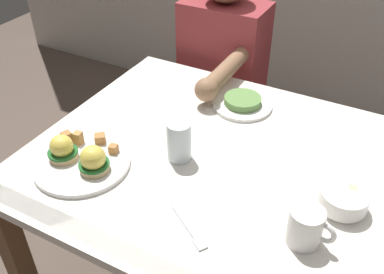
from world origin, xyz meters
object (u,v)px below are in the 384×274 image
object	(u,v)px
fork	(190,229)
water_glass_far	(179,143)
fruit_bowl	(343,200)
eggs_benedict_plate	(81,159)
coffee_mug	(306,226)
diner_person	(220,74)
dining_table	(238,191)
side_plate	(242,103)

from	to	relation	value
fork	water_glass_far	size ratio (longest dim) A/B	1.16
fruit_bowl	water_glass_far	size ratio (longest dim) A/B	1.00
eggs_benedict_plate	coffee_mug	distance (m)	0.63
fruit_bowl	diner_person	xyz separation A→B (m)	(-0.63, 0.64, -0.12)
fork	diner_person	size ratio (longest dim) A/B	0.12
coffee_mug	diner_person	distance (m)	0.99
dining_table	eggs_benedict_plate	world-z (taller)	eggs_benedict_plate
side_plate	diner_person	world-z (taller)	diner_person
dining_table	fruit_bowl	xyz separation A→B (m)	(0.29, -0.04, 0.14)
eggs_benedict_plate	diner_person	bearing A→B (deg)	86.67
diner_person	side_plate	bearing A→B (deg)	-54.52
coffee_mug	fork	size ratio (longest dim) A/B	0.80
dining_table	diner_person	bearing A→B (deg)	119.63
fork	diner_person	bearing A→B (deg)	110.60
dining_table	fork	world-z (taller)	fork
fruit_bowl	fork	xyz separation A→B (m)	(-0.30, -0.24, -0.03)
coffee_mug	diner_person	size ratio (longest dim) A/B	0.10
water_glass_far	dining_table	bearing A→B (deg)	18.93
diner_person	fruit_bowl	bearing A→B (deg)	-45.39
fruit_bowl	water_glass_far	world-z (taller)	water_glass_far
eggs_benedict_plate	fruit_bowl	xyz separation A→B (m)	(0.68, 0.18, 0.00)
water_glass_far	diner_person	bearing A→B (deg)	104.96
fruit_bowl	side_plate	bearing A→B (deg)	141.60
fruit_bowl	fork	world-z (taller)	fruit_bowl
dining_table	side_plate	world-z (taller)	side_plate
dining_table	fruit_bowl	size ratio (longest dim) A/B	10.00
diner_person	water_glass_far	bearing A→B (deg)	-75.04
dining_table	side_plate	bearing A→B (deg)	112.00
coffee_mug	water_glass_far	xyz separation A→B (m)	(-0.40, 0.13, 0.00)
eggs_benedict_plate	side_plate	world-z (taller)	eggs_benedict_plate
water_glass_far	diner_person	distance (m)	0.70
fork	water_glass_far	world-z (taller)	water_glass_far
coffee_mug	side_plate	bearing A→B (deg)	126.78
coffee_mug	diner_person	bearing A→B (deg)	126.25
eggs_benedict_plate	dining_table	bearing A→B (deg)	29.29
water_glass_far	fruit_bowl	bearing A→B (deg)	2.31
side_plate	coffee_mug	bearing A→B (deg)	-53.22
side_plate	diner_person	size ratio (longest dim) A/B	0.18
coffee_mug	water_glass_far	world-z (taller)	water_glass_far
eggs_benedict_plate	side_plate	size ratio (longest dim) A/B	1.35
dining_table	side_plate	xyz separation A→B (m)	(-0.11, 0.28, 0.12)
dining_table	fork	size ratio (longest dim) A/B	8.63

